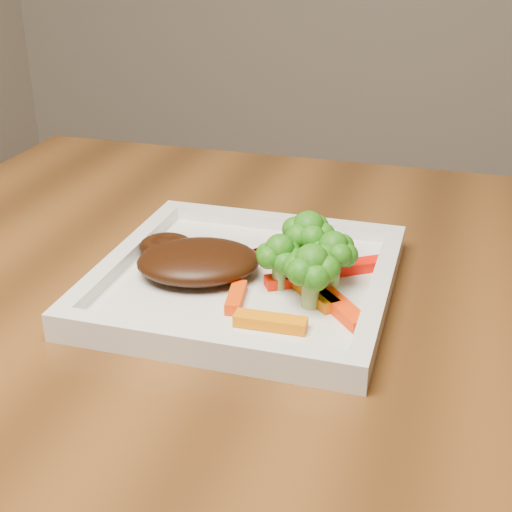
# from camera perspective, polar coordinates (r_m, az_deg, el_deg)

# --- Properties ---
(plate) EXTENTS (0.27, 0.27, 0.01)m
(plate) POSITION_cam_1_polar(r_m,az_deg,el_deg) (0.68, -0.81, -2.26)
(plate) COLOR silver
(plate) RESTS_ON dining_table
(steak) EXTENTS (0.14, 0.12, 0.03)m
(steak) POSITION_cam_1_polar(r_m,az_deg,el_deg) (0.68, -4.63, -0.42)
(steak) COLOR black
(steak) RESTS_ON plate
(broccoli_0) EXTENTS (0.07, 0.07, 0.07)m
(broccoli_0) POSITION_cam_1_polar(r_m,az_deg,el_deg) (0.68, 4.20, 1.54)
(broccoli_0) COLOR #367213
(broccoli_0) RESTS_ON plate
(broccoli_1) EXTENTS (0.06, 0.06, 0.06)m
(broccoli_1) POSITION_cam_1_polar(r_m,az_deg,el_deg) (0.65, 6.18, 0.14)
(broccoli_1) COLOR #136110
(broccoli_1) RESTS_ON plate
(broccoli_2) EXTENTS (0.06, 0.06, 0.06)m
(broccoli_2) POSITION_cam_1_polar(r_m,az_deg,el_deg) (0.62, 4.44, -1.63)
(broccoli_2) COLOR #336210
(broccoli_2) RESTS_ON plate
(broccoli_3) EXTENTS (0.06, 0.06, 0.06)m
(broccoli_3) POSITION_cam_1_polar(r_m,az_deg,el_deg) (0.65, 1.90, -0.10)
(broccoli_3) COLOR #2A7012
(broccoli_3) RESTS_ON plate
(carrot_0) EXTENTS (0.06, 0.02, 0.01)m
(carrot_0) POSITION_cam_1_polar(r_m,az_deg,el_deg) (0.60, 1.16, -5.28)
(carrot_0) COLOR orange
(carrot_0) RESTS_ON plate
(carrot_1) EXTENTS (0.05, 0.06, 0.01)m
(carrot_1) POSITION_cam_1_polar(r_m,az_deg,el_deg) (0.62, 6.89, -4.20)
(carrot_1) COLOR #FF3504
(carrot_1) RESTS_ON plate
(carrot_2) EXTENTS (0.02, 0.05, 0.01)m
(carrot_2) POSITION_cam_1_polar(r_m,az_deg,el_deg) (0.63, -1.61, -3.32)
(carrot_2) COLOR #F23D03
(carrot_2) RESTS_ON plate
(carrot_3) EXTENTS (0.06, 0.05, 0.01)m
(carrot_3) POSITION_cam_1_polar(r_m,az_deg,el_deg) (0.69, 8.16, -0.78)
(carrot_3) COLOR #ED1003
(carrot_3) RESTS_ON plate
(carrot_4) EXTENTS (0.05, 0.05, 0.01)m
(carrot_4) POSITION_cam_1_polar(r_m,az_deg,el_deg) (0.72, 2.14, 0.46)
(carrot_4) COLOR red
(carrot_4) RESTS_ON plate
(carrot_5) EXTENTS (0.06, 0.06, 0.01)m
(carrot_5) POSITION_cam_1_polar(r_m,az_deg,el_deg) (0.64, 4.65, -2.93)
(carrot_5) COLOR #C76403
(carrot_5) RESTS_ON plate
(carrot_6) EXTENTS (0.06, 0.04, 0.01)m
(carrot_6) POSITION_cam_1_polar(r_m,az_deg,el_deg) (0.66, 3.18, -1.87)
(carrot_6) COLOR #FF1D04
(carrot_6) RESTS_ON plate
(carrot_7) EXTENTS (0.05, 0.06, 0.01)m
(carrot_7) POSITION_cam_1_polar(r_m,az_deg,el_deg) (0.73, 2.03, 0.70)
(carrot_7) COLOR #CB5A03
(carrot_7) RESTS_ON plate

